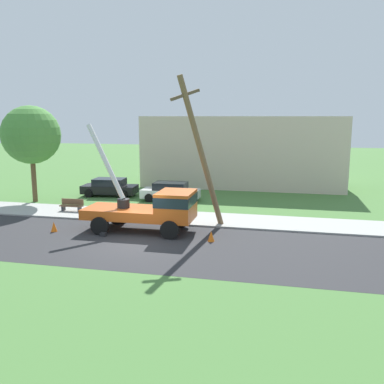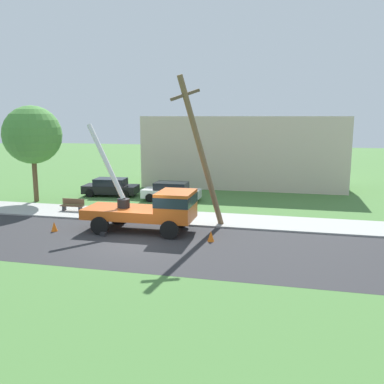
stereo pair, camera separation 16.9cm
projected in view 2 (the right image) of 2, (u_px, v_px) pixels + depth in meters
ground_plane at (190, 199)px, 32.93m from camera, size 120.00×120.00×0.00m
road_asphalt at (135, 243)px, 21.44m from camera, size 80.00×7.81×0.01m
sidewalk_strip at (167, 217)px, 26.82m from camera, size 80.00×3.46×0.10m
utility_truck at (154, 207)px, 23.36m from camera, size 6.78×3.20×5.98m
leaning_utility_pole at (201, 152)px, 23.55m from camera, size 2.74×2.48×8.67m
traffic_cone_ahead at (211, 236)px, 21.70m from camera, size 0.36×0.36×0.56m
traffic_cone_behind at (54, 226)px, 23.61m from camera, size 0.36×0.36×0.56m
parked_sedan_black at (111, 187)px, 34.11m from camera, size 4.54×2.27×1.42m
parked_sedan_white at (171, 191)px, 32.15m from camera, size 4.42×2.05×1.42m
park_bench at (73, 205)px, 28.32m from camera, size 1.60×0.45×0.90m
roadside_tree_near at (32, 135)px, 31.08m from camera, size 4.30×4.30×7.20m
lowrise_building_backdrop at (244, 151)px, 38.65m from camera, size 18.00×6.00×6.40m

